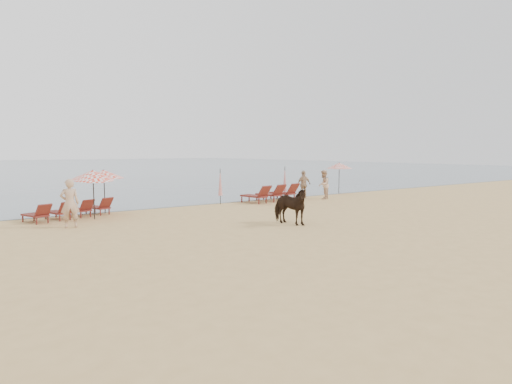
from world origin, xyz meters
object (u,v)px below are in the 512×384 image
(umbrella_closed_left, at_px, (220,182))
(beachgoer_right_a, at_px, (324,185))
(lounger_cluster_left, at_px, (71,210))
(beachgoer_right_b, at_px, (304,184))
(lounger_cluster_right, at_px, (272,193))
(beachgoer_left, at_px, (70,203))
(umbrella_open_right, at_px, (339,166))
(umbrella_open_left_a, at_px, (104,174))
(umbrella_closed_right, at_px, (285,179))
(umbrella_open_left_b, at_px, (93,175))
(cow, at_px, (289,206))

(umbrella_closed_left, height_order, beachgoer_right_a, umbrella_closed_left)
(lounger_cluster_left, bearing_deg, beachgoer_right_b, -18.74)
(lounger_cluster_right, bearing_deg, lounger_cluster_left, 170.10)
(umbrella_closed_left, bearing_deg, beachgoer_left, -160.36)
(beachgoer_right_b, bearing_deg, umbrella_open_right, -166.88)
(beachgoer_right_a, bearing_deg, lounger_cluster_left, -36.92)
(lounger_cluster_left, xyz_separation_m, lounger_cluster_right, (11.04, 0.02, 0.10))
(beachgoer_left, relative_size, beachgoer_right_b, 1.09)
(lounger_cluster_left, distance_m, umbrella_open_left_a, 2.35)
(umbrella_open_right, bearing_deg, beachgoer_right_b, 178.28)
(beachgoer_right_a, xyz_separation_m, beachgoer_right_b, (-0.73, 1.01, -0.02))
(umbrella_closed_left, bearing_deg, umbrella_closed_right, -1.38)
(lounger_cluster_right, distance_m, umbrella_open_left_b, 10.39)
(umbrella_open_left_b, bearing_deg, umbrella_open_right, -9.27)
(umbrella_closed_right, bearing_deg, beachgoer_right_a, -31.46)
(umbrella_closed_left, relative_size, beachgoer_right_b, 1.13)
(umbrella_closed_right, height_order, beachgoer_left, umbrella_closed_right)
(umbrella_open_right, height_order, beachgoer_left, umbrella_open_right)
(lounger_cluster_left, relative_size, beachgoer_right_b, 2.19)
(lounger_cluster_left, bearing_deg, umbrella_open_left_a, 4.13)
(umbrella_closed_left, bearing_deg, cow, -98.29)
(beachgoer_right_a, bearing_deg, cow, 4.02)
(umbrella_open_left_b, height_order, beachgoer_left, umbrella_open_left_b)
(lounger_cluster_left, xyz_separation_m, umbrella_open_left_b, (0.78, -0.82, 1.54))
(umbrella_open_left_a, relative_size, umbrella_closed_left, 1.05)
(beachgoer_left, bearing_deg, beachgoer_right_a, -164.33)
(umbrella_open_right, xyz_separation_m, beachgoer_left, (-18.09, -3.36, -1.00))
(beachgoer_left, distance_m, beachgoer_right_b, 14.48)
(umbrella_open_left_b, xyz_separation_m, umbrella_closed_left, (7.13, 1.44, -0.71))
(umbrella_open_left_b, bearing_deg, umbrella_open_left_a, 45.02)
(umbrella_open_left_b, relative_size, beachgoer_right_a, 1.25)
(umbrella_open_right, xyz_separation_m, umbrella_closed_right, (-5.17, -0.47, -0.70))
(umbrella_closed_left, bearing_deg, umbrella_open_right, 2.13)
(umbrella_open_left_a, xyz_separation_m, umbrella_open_right, (15.91, 0.24, 0.08))
(umbrella_open_left_b, height_order, cow, umbrella_open_left_b)
(umbrella_open_left_b, relative_size, cow, 1.25)
(lounger_cluster_left, distance_m, lounger_cluster_right, 11.04)
(beachgoer_left, bearing_deg, umbrella_closed_right, -157.95)
(cow, xyz_separation_m, beachgoer_left, (-7.36, 4.30, 0.20))
(umbrella_closed_left, bearing_deg, lounger_cluster_right, -10.97)
(umbrella_closed_left, distance_m, beachgoer_right_a, 6.69)
(umbrella_closed_left, xyz_separation_m, beachgoer_right_a, (6.54, -1.36, -0.33))
(umbrella_open_left_a, height_order, beachgoer_right_a, umbrella_open_left_a)
(umbrella_open_right, relative_size, cow, 1.22)
(beachgoer_left, bearing_deg, umbrella_open_left_a, -115.43)
(umbrella_open_right, relative_size, beachgoer_right_b, 1.24)
(lounger_cluster_left, height_order, beachgoer_right_a, beachgoer_right_a)
(lounger_cluster_left, bearing_deg, lounger_cluster_right, -19.79)
(umbrella_open_left_b, height_order, beachgoer_right_b, umbrella_open_left_b)
(umbrella_open_left_b, distance_m, beachgoer_left, 2.25)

